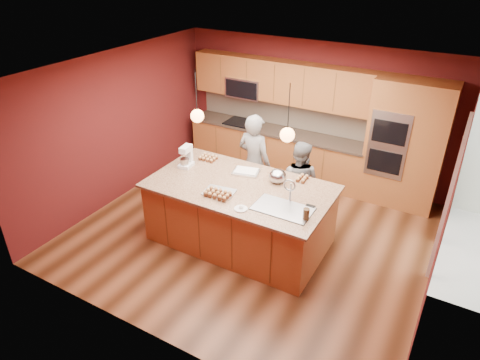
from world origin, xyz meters
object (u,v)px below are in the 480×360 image
Objects in this scene: island at (241,213)px; person_right at (298,182)px; person_left at (254,163)px; stand_mixer at (186,158)px; mixing_bowl at (278,176)px.

person_right is (0.53, 1.03, 0.21)m from island.
island is 1.90× the size of person_right.
person_left is 4.95× the size of stand_mixer.
person_right is (0.84, 0.00, -0.16)m from person_left.
person_left is at bearing -2.29° from person_right.
person_right is at bearing -172.60° from person_left.
island is 1.14m from person_left.
person_left reaches higher than stand_mixer.
person_left is 0.86m from person_right.
island is 10.36× the size of mixing_bowl.
person_right is 1.91m from stand_mixer.
person_left is 1.21× the size of person_right.
person_left is at bearing 138.63° from mixing_bowl.
person_right is 5.45× the size of mixing_bowl.
island is 1.28m from stand_mixer.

